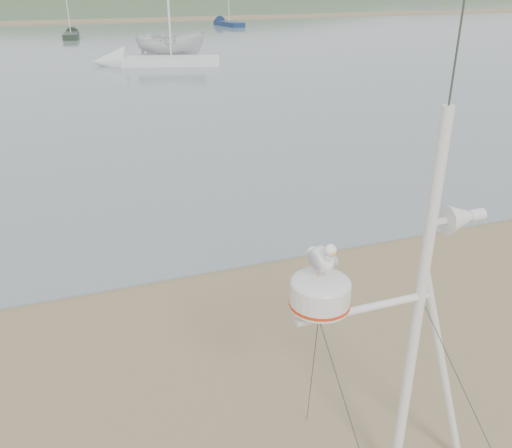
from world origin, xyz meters
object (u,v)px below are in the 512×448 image
object	(u,v)px
boat_white	(170,22)
sailboat_white_near	(136,61)
sailboat_dark_mid	(72,34)
sailboat_blue_far	(223,23)
mast_rig	(403,399)

from	to	relation	value
boat_white	sailboat_white_near	bearing A→B (deg)	141.52
sailboat_dark_mid	sailboat_blue_far	size ratio (longest dim) A/B	0.82
sailboat_white_near	sailboat_dark_mid	world-z (taller)	sailboat_white_near
sailboat_white_near	boat_white	bearing A→B (deg)	36.68
sailboat_dark_mid	sailboat_blue_far	bearing A→B (deg)	25.21
sailboat_white_near	sailboat_blue_far	bearing A→B (deg)	62.87
boat_white	sailboat_dark_mid	xyz separation A→B (m)	(-5.80, 17.46, -2.15)
sailboat_white_near	sailboat_blue_far	xyz separation A→B (m)	(14.15, 27.63, 0.00)
boat_white	sailboat_white_near	distance (m)	4.10
mast_rig	boat_white	size ratio (longest dim) A/B	1.11
boat_white	sailboat_blue_far	bearing A→B (deg)	-9.12
boat_white	sailboat_dark_mid	distance (m)	18.53
boat_white	sailboat_blue_far	xyz separation A→B (m)	(11.35, 25.54, -2.15)
mast_rig	sailboat_white_near	size ratio (longest dim) A/B	0.64
mast_rig	sailboat_dark_mid	xyz separation A→B (m)	(-0.97, 52.56, -0.99)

